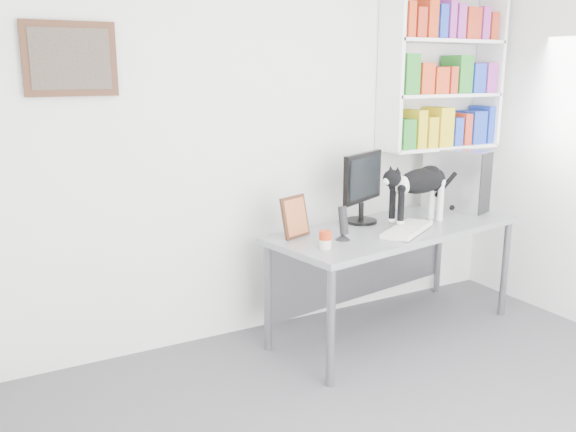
{
  "coord_description": "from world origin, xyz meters",
  "views": [
    {
      "loc": [
        -1.94,
        -1.76,
        1.84
      ],
      "look_at": [
        -0.13,
        1.53,
        0.94
      ],
      "focal_mm": 38.0,
      "sensor_mm": 36.0,
      "label": 1
    }
  ],
  "objects_px": {
    "bookshelf": "(443,68)",
    "desk": "(394,279)",
    "soup_can": "(325,240)",
    "pc_tower": "(456,180)",
    "leaning_print": "(295,216)",
    "speaker": "(343,223)",
    "keyboard": "(407,229)",
    "cat": "(419,195)",
    "monitor": "(362,187)"
  },
  "relations": [
    {
      "from": "bookshelf",
      "to": "desk",
      "type": "xyz_separation_m",
      "value": [
        -0.7,
        -0.39,
        -1.46
      ]
    },
    {
      "from": "bookshelf",
      "to": "desk",
      "type": "bearing_deg",
      "value": -150.94
    },
    {
      "from": "bookshelf",
      "to": "soup_can",
      "type": "relative_size",
      "value": 11.14
    },
    {
      "from": "pc_tower",
      "to": "soup_can",
      "type": "xyz_separation_m",
      "value": [
        -1.45,
        -0.42,
        -0.18
      ]
    },
    {
      "from": "desk",
      "to": "leaning_print",
      "type": "height_order",
      "value": "leaning_print"
    },
    {
      "from": "bookshelf",
      "to": "speaker",
      "type": "distance_m",
      "value": 1.63
    },
    {
      "from": "bookshelf",
      "to": "leaning_print",
      "type": "height_order",
      "value": "bookshelf"
    },
    {
      "from": "bookshelf",
      "to": "soup_can",
      "type": "xyz_separation_m",
      "value": [
        -1.43,
        -0.61,
        -1.01
      ]
    },
    {
      "from": "keyboard",
      "to": "pc_tower",
      "type": "distance_m",
      "value": 0.86
    },
    {
      "from": "keyboard",
      "to": "cat",
      "type": "bearing_deg",
      "value": 2.46
    },
    {
      "from": "pc_tower",
      "to": "soup_can",
      "type": "height_order",
      "value": "pc_tower"
    },
    {
      "from": "speaker",
      "to": "soup_can",
      "type": "bearing_deg",
      "value": -161.1
    },
    {
      "from": "monitor",
      "to": "cat",
      "type": "relative_size",
      "value": 0.76
    },
    {
      "from": "desk",
      "to": "speaker",
      "type": "relative_size",
      "value": 8.28
    },
    {
      "from": "desk",
      "to": "soup_can",
      "type": "distance_m",
      "value": 0.88
    },
    {
      "from": "monitor",
      "to": "bookshelf",
      "type": "bearing_deg",
      "value": -13.88
    },
    {
      "from": "pc_tower",
      "to": "leaning_print",
      "type": "xyz_separation_m",
      "value": [
        -1.47,
        -0.09,
        -0.09
      ]
    },
    {
      "from": "monitor",
      "to": "keyboard",
      "type": "relative_size",
      "value": 1.01
    },
    {
      "from": "bookshelf",
      "to": "cat",
      "type": "relative_size",
      "value": 1.85
    },
    {
      "from": "leaning_print",
      "to": "cat",
      "type": "height_order",
      "value": "cat"
    },
    {
      "from": "speaker",
      "to": "leaning_print",
      "type": "height_order",
      "value": "leaning_print"
    },
    {
      "from": "keyboard",
      "to": "soup_can",
      "type": "xyz_separation_m",
      "value": [
        -0.69,
        -0.07,
        0.04
      ]
    },
    {
      "from": "bookshelf",
      "to": "pc_tower",
      "type": "xyz_separation_m",
      "value": [
        0.02,
        -0.2,
        -0.83
      ]
    },
    {
      "from": "keyboard",
      "to": "speaker",
      "type": "distance_m",
      "value": 0.5
    },
    {
      "from": "soup_can",
      "to": "keyboard",
      "type": "bearing_deg",
      "value": 5.5
    },
    {
      "from": "bookshelf",
      "to": "keyboard",
      "type": "height_order",
      "value": "bookshelf"
    },
    {
      "from": "bookshelf",
      "to": "cat",
      "type": "xyz_separation_m",
      "value": [
        -0.54,
        -0.41,
        -0.86
      ]
    },
    {
      "from": "keyboard",
      "to": "leaning_print",
      "type": "distance_m",
      "value": 0.77
    },
    {
      "from": "monitor",
      "to": "soup_can",
      "type": "distance_m",
      "value": 0.74
    },
    {
      "from": "desk",
      "to": "speaker",
      "type": "distance_m",
      "value": 0.74
    },
    {
      "from": "leaning_print",
      "to": "soup_can",
      "type": "xyz_separation_m",
      "value": [
        0.03,
        -0.33,
        -0.08
      ]
    },
    {
      "from": "pc_tower",
      "to": "leaning_print",
      "type": "bearing_deg",
      "value": 162.88
    },
    {
      "from": "speaker",
      "to": "cat",
      "type": "height_order",
      "value": "cat"
    },
    {
      "from": "keyboard",
      "to": "pc_tower",
      "type": "bearing_deg",
      "value": -5.79
    },
    {
      "from": "monitor",
      "to": "soup_can",
      "type": "xyz_separation_m",
      "value": [
        -0.57,
        -0.43,
        -0.2
      ]
    },
    {
      "from": "bookshelf",
      "to": "speaker",
      "type": "bearing_deg",
      "value": -157.76
    },
    {
      "from": "desk",
      "to": "cat",
      "type": "relative_size",
      "value": 2.8
    },
    {
      "from": "speaker",
      "to": "cat",
      "type": "relative_size",
      "value": 0.34
    },
    {
      "from": "keyboard",
      "to": "pc_tower",
      "type": "relative_size",
      "value": 1.07
    },
    {
      "from": "cat",
      "to": "leaning_print",
      "type": "bearing_deg",
      "value": 163.27
    },
    {
      "from": "desk",
      "to": "monitor",
      "type": "bearing_deg",
      "value": 117.63
    },
    {
      "from": "desk",
      "to": "speaker",
      "type": "xyz_separation_m",
      "value": [
        -0.52,
        -0.11,
        0.5
      ]
    },
    {
      "from": "keyboard",
      "to": "leaning_print",
      "type": "relative_size",
      "value": 1.8
    },
    {
      "from": "speaker",
      "to": "leaning_print",
      "type": "xyz_separation_m",
      "value": [
        -0.23,
        0.22,
        0.03
      ]
    },
    {
      "from": "pc_tower",
      "to": "bookshelf",
      "type": "bearing_deg",
      "value": 74.53
    },
    {
      "from": "keyboard",
      "to": "cat",
      "type": "height_order",
      "value": "cat"
    },
    {
      "from": "pc_tower",
      "to": "speaker",
      "type": "bearing_deg",
      "value": 173.23
    },
    {
      "from": "desk",
      "to": "leaning_print",
      "type": "distance_m",
      "value": 0.93
    },
    {
      "from": "keyboard",
      "to": "cat",
      "type": "relative_size",
      "value": 0.75
    },
    {
      "from": "desk",
      "to": "pc_tower",
      "type": "bearing_deg",
      "value": 5.91
    }
  ]
}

